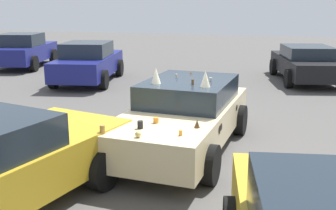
{
  "coord_description": "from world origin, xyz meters",
  "views": [
    {
      "loc": [
        -7.49,
        -1.89,
        2.86
      ],
      "look_at": [
        0.0,
        0.3,
        0.9
      ],
      "focal_mm": 43.68,
      "sensor_mm": 36.0,
      "label": 1
    }
  ],
  "objects": [
    {
      "name": "art_car_decorated",
      "position": [
        0.09,
        -0.01,
        0.7
      ],
      "size": [
        4.51,
        2.23,
        1.65
      ],
      "rotation": [
        0.0,
        0.0,
        3.08
      ],
      "color": "beige",
      "rests_on": "ground"
    },
    {
      "name": "parked_sedan_row_back_center",
      "position": [
        8.41,
        -2.57,
        0.68
      ],
      "size": [
        4.58,
        2.7,
        1.33
      ],
      "rotation": [
        0.0,
        0.0,
        0.23
      ],
      "color": "black",
      "rests_on": "ground"
    },
    {
      "name": "ground_plane",
      "position": [
        0.0,
        0.0,
        0.0
      ],
      "size": [
        60.0,
        60.0,
        0.0
      ],
      "primitive_type": "plane",
      "color": "#514F4C"
    },
    {
      "name": "parked_sedan_behind_left",
      "position": [
        8.46,
        9.61,
        0.75
      ],
      "size": [
        4.4,
        2.74,
        1.53
      ],
      "rotation": [
        0.0,
        0.0,
        0.23
      ],
      "color": "navy",
      "rests_on": "ground"
    },
    {
      "name": "parked_sedan_behind_right",
      "position": [
        6.02,
        5.12,
        0.73
      ],
      "size": [
        4.48,
        2.58,
        1.47
      ],
      "rotation": [
        0.0,
        0.0,
        0.2
      ],
      "color": "navy",
      "rests_on": "ground"
    }
  ]
}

